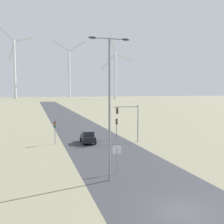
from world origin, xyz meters
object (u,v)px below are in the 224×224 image
at_px(stop_sign_near, 117,154).
at_px(wind_turbine_right, 115,71).
at_px(wind_turbine_center, 69,69).
at_px(wind_turbine_left, 15,64).
at_px(traffic_light_mast_overhead, 129,116).
at_px(car_approaching, 88,137).
at_px(traffic_light_post_near_left, 55,127).
at_px(traffic_light_post_near_right, 117,124).
at_px(streetlamp, 109,94).

xyz_separation_m(stop_sign_near, wind_turbine_right, (62.92, 201.53, 23.35)).
bearing_deg(wind_turbine_center, stop_sign_near, -96.57).
bearing_deg(wind_turbine_left, wind_turbine_center, 9.68).
height_order(stop_sign_near, traffic_light_mast_overhead, traffic_light_mast_overhead).
relative_size(stop_sign_near, car_approaching, 0.63).
height_order(car_approaching, wind_turbine_center, wind_turbine_center).
height_order(traffic_light_mast_overhead, car_approaching, traffic_light_mast_overhead).
relative_size(traffic_light_post_near_left, wind_turbine_center, 0.06).
xyz_separation_m(traffic_light_mast_overhead, wind_turbine_left, (-29.73, 230.92, 28.16)).
height_order(traffic_light_post_near_right, wind_turbine_center, wind_turbine_center).
distance_m(stop_sign_near, wind_turbine_right, 212.41).
relative_size(traffic_light_post_near_left, traffic_light_post_near_right, 1.03).
height_order(traffic_light_post_near_left, wind_turbine_right, wind_turbine_right).
xyz_separation_m(streetlamp, wind_turbine_center, (30.35, 254.74, 22.44)).
relative_size(stop_sign_near, wind_turbine_left, 0.04).
distance_m(traffic_light_post_near_left, wind_turbine_right, 199.65).
bearing_deg(car_approaching, wind_turbine_left, 95.92).
bearing_deg(wind_turbine_right, traffic_light_mast_overhead, -106.77).
height_order(stop_sign_near, wind_turbine_right, wind_turbine_right).
xyz_separation_m(traffic_light_post_near_left, wind_turbine_left, (-19.12, 229.14, 29.65)).
relative_size(traffic_light_mast_overhead, car_approaching, 1.32).
relative_size(car_approaching, wind_turbine_right, 0.07).
distance_m(traffic_light_post_near_left, traffic_light_post_near_right, 9.80).
relative_size(streetlamp, car_approaching, 2.85).
relative_size(stop_sign_near, traffic_light_post_near_left, 0.80).
relative_size(stop_sign_near, wind_turbine_center, 0.04).
bearing_deg(car_approaching, wind_turbine_center, 83.08).
distance_m(stop_sign_near, traffic_light_post_near_left, 15.62).
bearing_deg(traffic_light_post_near_left, wind_turbine_left, 94.77).
height_order(traffic_light_post_near_left, wind_turbine_center, wind_turbine_center).
height_order(streetlamp, traffic_light_post_near_right, streetlamp).
relative_size(streetlamp, traffic_light_post_near_left, 3.61).
height_order(traffic_light_mast_overhead, wind_turbine_right, wind_turbine_right).
bearing_deg(traffic_light_post_near_right, streetlamp, -109.59).
bearing_deg(wind_turbine_center, traffic_light_post_near_right, -95.77).
distance_m(car_approaching, wind_turbine_center, 241.98).
bearing_deg(wind_turbine_center, traffic_light_mast_overhead, -95.48).
bearing_deg(wind_turbine_right, wind_turbine_left, 153.79).
distance_m(car_approaching, wind_turbine_left, 232.83).
bearing_deg(traffic_light_post_near_left, streetlamp, -78.87).
relative_size(traffic_light_post_near_right, wind_turbine_right, 0.05).
relative_size(streetlamp, wind_turbine_right, 0.20).
relative_size(streetlamp, traffic_light_post_near_right, 3.71).
bearing_deg(car_approaching, streetlamp, -95.00).
xyz_separation_m(streetlamp, wind_turbine_right, (64.10, 203.16, 17.83)).
xyz_separation_m(stop_sign_near, traffic_light_mast_overhead, (6.17, 13.19, 2.08)).
xyz_separation_m(streetlamp, traffic_light_post_near_left, (-3.27, 16.60, -4.93)).
xyz_separation_m(traffic_light_post_near_right, traffic_light_mast_overhead, (0.92, -3.23, 1.56)).
height_order(stop_sign_near, wind_turbine_center, wind_turbine_center).
relative_size(car_approaching, wind_turbine_center, 0.07).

